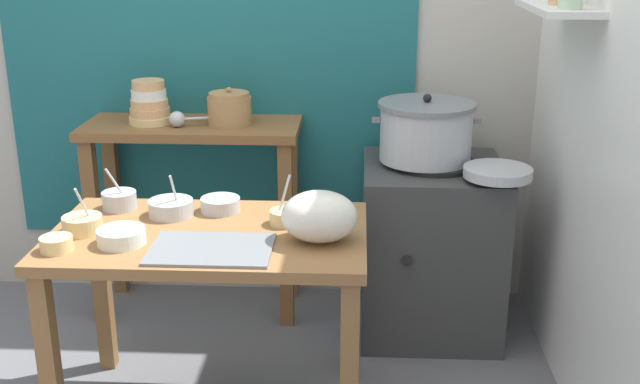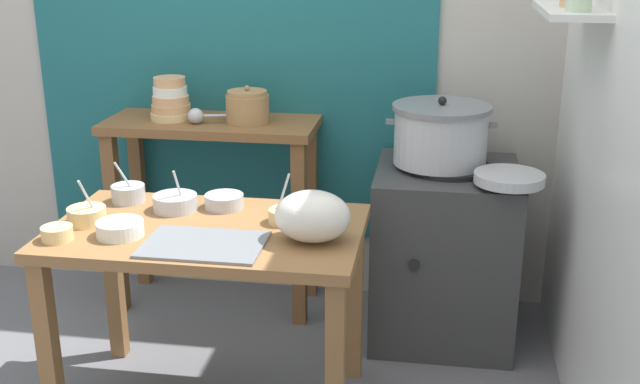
{
  "view_description": "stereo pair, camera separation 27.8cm",
  "coord_description": "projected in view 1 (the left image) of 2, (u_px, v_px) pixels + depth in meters",
  "views": [
    {
      "loc": [
        0.54,
        -2.48,
        1.72
      ],
      "look_at": [
        0.41,
        0.15,
        0.82
      ],
      "focal_mm": 43.45,
      "sensor_mm": 36.0,
      "label": 1
    },
    {
      "loc": [
        0.82,
        -2.46,
        1.72
      ],
      "look_at": [
        0.41,
        0.15,
        0.82
      ],
      "focal_mm": 43.45,
      "sensor_mm": 36.0,
      "label": 2
    }
  ],
  "objects": [
    {
      "name": "wall_back",
      "position": [
        260.0,
        25.0,
        3.54
      ],
      "size": [
        4.4,
        0.12,
        2.6
      ],
      "color": "#B2ADA3",
      "rests_on": "ground"
    },
    {
      "name": "wall_right",
      "position": [
        611.0,
        58.0,
        2.63
      ],
      "size": [
        0.3,
        3.2,
        2.6
      ],
      "color": "white",
      "rests_on": "ground"
    },
    {
      "name": "prep_table",
      "position": [
        210.0,
        260.0,
        2.73
      ],
      "size": [
        1.1,
        0.66,
        0.72
      ],
      "color": "olive",
      "rests_on": "ground"
    },
    {
      "name": "back_shelf_table",
      "position": [
        194.0,
        171.0,
        3.5
      ],
      "size": [
        0.96,
        0.4,
        0.9
      ],
      "color": "brown",
      "rests_on": "ground"
    },
    {
      "name": "stove_block",
      "position": [
        430.0,
        247.0,
        3.42
      ],
      "size": [
        0.6,
        0.61,
        0.78
      ],
      "color": "#383838",
      "rests_on": "ground"
    },
    {
      "name": "steamer_pot",
      "position": [
        426.0,
        131.0,
        3.28
      ],
      "size": [
        0.46,
        0.41,
        0.29
      ],
      "color": "#B7BABF",
      "rests_on": "stove_block"
    },
    {
      "name": "clay_pot",
      "position": [
        229.0,
        109.0,
        3.4
      ],
      "size": [
        0.19,
        0.19,
        0.17
      ],
      "color": "#A37A4C",
      "rests_on": "back_shelf_table"
    },
    {
      "name": "bowl_stack_enamel",
      "position": [
        149.0,
        104.0,
        3.42
      ],
      "size": [
        0.19,
        0.19,
        0.19
      ],
      "color": "#E5C684",
      "rests_on": "back_shelf_table"
    },
    {
      "name": "ladle",
      "position": [
        179.0,
        119.0,
        3.36
      ],
      "size": [
        0.25,
        0.09,
        0.07
      ],
      "color": "#B7BABF",
      "rests_on": "back_shelf_table"
    },
    {
      "name": "serving_tray",
      "position": [
        211.0,
        249.0,
        2.53
      ],
      "size": [
        0.4,
        0.28,
        0.01
      ],
      "primitive_type": "cube",
      "color": "slate",
      "rests_on": "prep_table"
    },
    {
      "name": "plastic_bag",
      "position": [
        319.0,
        216.0,
        2.58
      ],
      "size": [
        0.26,
        0.21,
        0.18
      ],
      "primitive_type": "ellipsoid",
      "color": "silver",
      "rests_on": "prep_table"
    },
    {
      "name": "wide_pan",
      "position": [
        498.0,
        172.0,
        3.08
      ],
      "size": [
        0.27,
        0.27,
        0.04
      ],
      "primitive_type": "cylinder",
      "color": "#B7BABF",
      "rests_on": "stove_block"
    },
    {
      "name": "prep_bowl_0",
      "position": [
        285.0,
        216.0,
        2.75
      ],
      "size": [
        0.11,
        0.11,
        0.18
      ],
      "color": "#E5C684",
      "rests_on": "prep_table"
    },
    {
      "name": "prep_bowl_1",
      "position": [
        220.0,
        204.0,
        2.88
      ],
      "size": [
        0.15,
        0.15,
        0.05
      ],
      "color": "#B7BABF",
      "rests_on": "prep_table"
    },
    {
      "name": "prep_bowl_2",
      "position": [
        171.0,
        207.0,
        2.83
      ],
      "size": [
        0.16,
        0.16,
        0.16
      ],
      "color": "#B7BABF",
      "rests_on": "prep_table"
    },
    {
      "name": "prep_bowl_3",
      "position": [
        121.0,
        236.0,
        2.58
      ],
      "size": [
        0.16,
        0.16,
        0.05
      ],
      "color": "silver",
      "rests_on": "prep_table"
    },
    {
      "name": "prep_bowl_4",
      "position": [
        323.0,
        212.0,
        2.81
      ],
      "size": [
        0.14,
        0.14,
        0.04
      ],
      "color": "#B7D1AD",
      "rests_on": "prep_table"
    },
    {
      "name": "prep_bowl_5",
      "position": [
        82.0,
        223.0,
        2.67
      ],
      "size": [
        0.14,
        0.14,
        0.18
      ],
      "color": "#E5C684",
      "rests_on": "prep_table"
    },
    {
      "name": "prep_bowl_6",
      "position": [
        119.0,
        199.0,
        2.9
      ],
      "size": [
        0.13,
        0.13,
        0.17
      ],
      "color": "#B7BABF",
      "rests_on": "prep_table"
    },
    {
      "name": "prep_bowl_7",
      "position": [
        56.0,
        243.0,
        2.52
      ],
      "size": [
        0.11,
        0.11,
        0.05
      ],
      "color": "#E5C684",
      "rests_on": "prep_table"
    }
  ]
}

